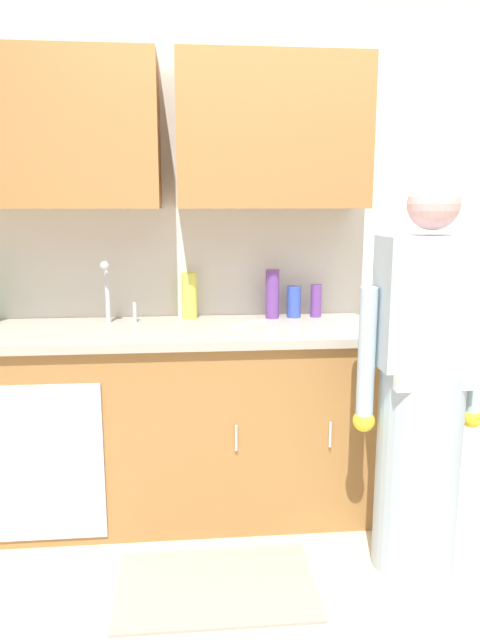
{
  "coord_description": "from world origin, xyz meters",
  "views": [
    {
      "loc": [
        -0.48,
        -2.06,
        1.51
      ],
      "look_at": [
        -0.23,
        0.55,
        1.0
      ],
      "focal_mm": 32.86,
      "sensor_mm": 36.0,
      "label": 1
    }
  ],
  "objects_px": {
    "sink": "(113,331)",
    "bottle_water_short": "(272,294)",
    "knife_on_counter": "(250,323)",
    "bottle_cleaner_spray": "(316,301)",
    "bottle_water_tall": "(294,302)",
    "bottle_dish_liquid": "(190,295)",
    "person_at_sink": "(421,411)"
  },
  "relations": [
    {
      "from": "person_at_sink",
      "to": "knife_on_counter",
      "type": "distance_m",
      "value": 0.93
    },
    {
      "from": "person_at_sink",
      "to": "bottle_dish_liquid",
      "type": "relative_size",
      "value": 6.81
    },
    {
      "from": "sink",
      "to": "person_at_sink",
      "type": "distance_m",
      "value": 1.44
    },
    {
      "from": "sink",
      "to": "bottle_water_short",
      "type": "xyz_separation_m",
      "value": [
        0.79,
        0.19,
        0.14
      ]
    },
    {
      "from": "sink",
      "to": "bottle_dish_liquid",
      "type": "bearing_deg",
      "value": 31.2
    },
    {
      "from": "person_at_sink",
      "to": "bottle_water_short",
      "type": "xyz_separation_m",
      "value": [
        -0.5,
        0.77,
        0.37
      ]
    },
    {
      "from": "sink",
      "to": "bottle_water_tall",
      "type": "bearing_deg",
      "value": 12.35
    },
    {
      "from": "bottle_dish_liquid",
      "to": "knife_on_counter",
      "type": "relative_size",
      "value": 0.99
    },
    {
      "from": "sink",
      "to": "bottle_dish_liquid",
      "type": "distance_m",
      "value": 0.45
    },
    {
      "from": "knife_on_counter",
      "to": "person_at_sink",
      "type": "bearing_deg",
      "value": 92.8
    },
    {
      "from": "bottle_cleaner_spray",
      "to": "bottle_water_tall",
      "type": "relative_size",
      "value": 1.05
    },
    {
      "from": "bottle_dish_liquid",
      "to": "knife_on_counter",
      "type": "distance_m",
      "value": 0.36
    },
    {
      "from": "bottle_dish_liquid",
      "to": "knife_on_counter",
      "type": "xyz_separation_m",
      "value": [
        0.29,
        -0.17,
        -0.12
      ]
    },
    {
      "from": "bottle_water_tall",
      "to": "knife_on_counter",
      "type": "bearing_deg",
      "value": -149.67
    },
    {
      "from": "bottle_water_short",
      "to": "bottle_water_tall",
      "type": "bearing_deg",
      "value": 4.64
    },
    {
      "from": "bottle_water_short",
      "to": "bottle_cleaner_spray",
      "type": "bearing_deg",
      "value": 2.42
    },
    {
      "from": "knife_on_counter",
      "to": "sink",
      "type": "bearing_deg",
      "value": -37.44
    },
    {
      "from": "person_at_sink",
      "to": "bottle_water_tall",
      "type": "bearing_deg",
      "value": 116.36
    },
    {
      "from": "bottle_cleaner_spray",
      "to": "bottle_dish_liquid",
      "type": "height_order",
      "value": "bottle_dish_liquid"
    },
    {
      "from": "person_at_sink",
      "to": "bottle_water_tall",
      "type": "xyz_separation_m",
      "value": [
        -0.39,
        0.78,
        0.33
      ]
    },
    {
      "from": "bottle_water_short",
      "to": "bottle_dish_liquid",
      "type": "distance_m",
      "value": 0.43
    },
    {
      "from": "person_at_sink",
      "to": "bottle_water_tall",
      "type": "relative_size",
      "value": 9.97
    },
    {
      "from": "knife_on_counter",
      "to": "bottle_water_short",
      "type": "bearing_deg",
      "value": -176.51
    },
    {
      "from": "bottle_cleaner_spray",
      "to": "bottle_water_tall",
      "type": "bearing_deg",
      "value": -179.75
    },
    {
      "from": "bottle_water_short",
      "to": "knife_on_counter",
      "type": "bearing_deg",
      "value": -134.38
    },
    {
      "from": "sink",
      "to": "knife_on_counter",
      "type": "xyz_separation_m",
      "value": [
        0.66,
        0.05,
        0.02
      ]
    },
    {
      "from": "sink",
      "to": "person_at_sink",
      "type": "xyz_separation_m",
      "value": [
        1.29,
        -0.58,
        -0.23
      ]
    },
    {
      "from": "bottle_water_tall",
      "to": "bottle_water_short",
      "type": "height_order",
      "value": "bottle_water_short"
    },
    {
      "from": "bottle_water_tall",
      "to": "bottle_dish_liquid",
      "type": "xyz_separation_m",
      "value": [
        -0.54,
        0.02,
        0.04
      ]
    },
    {
      "from": "bottle_dish_liquid",
      "to": "bottle_water_tall",
      "type": "bearing_deg",
      "value": -2.48
    },
    {
      "from": "sink",
      "to": "knife_on_counter",
      "type": "bearing_deg",
      "value": 4.69
    },
    {
      "from": "bottle_cleaner_spray",
      "to": "bottle_water_short",
      "type": "distance_m",
      "value": 0.24
    }
  ]
}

